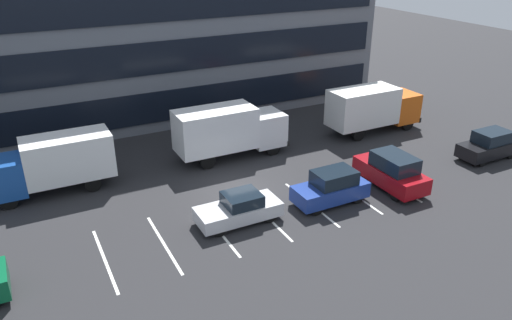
% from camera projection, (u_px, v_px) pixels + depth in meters
% --- Properties ---
extents(ground_plane, '(120.00, 120.00, 0.00)m').
position_uv_depth(ground_plane, '(241.00, 192.00, 28.45)').
color(ground_plane, '#262628').
extents(office_building, '(36.53, 13.30, 14.40)m').
position_uv_depth(office_building, '(144.00, 20.00, 39.94)').
color(office_building, slate).
rests_on(office_building, ground_plane).
extents(lot_markings, '(16.94, 5.40, 0.01)m').
position_uv_depth(lot_markings, '(266.00, 216.00, 26.01)').
color(lot_markings, silver).
rests_on(lot_markings, ground_plane).
extents(box_truck_orange, '(7.38, 2.44, 3.42)m').
position_uv_depth(box_truck_orange, '(373.00, 107.00, 36.37)').
color(box_truck_orange, '#D85914').
rests_on(box_truck_orange, ground_plane).
extents(box_truck_blue, '(7.01, 2.32, 3.25)m').
position_uv_depth(box_truck_blue, '(52.00, 162.00, 27.79)').
color(box_truck_blue, '#194799').
rests_on(box_truck_blue, ground_plane).
extents(box_truck_white, '(7.48, 2.48, 3.47)m').
position_uv_depth(box_truck_white, '(229.00, 129.00, 32.14)').
color(box_truck_white, white).
rests_on(box_truck_white, ground_plane).
extents(suv_black, '(4.16, 1.76, 1.88)m').
position_uv_depth(suv_black, '(489.00, 145.00, 32.41)').
color(suv_black, black).
rests_on(suv_black, ground_plane).
extents(suv_maroon, '(1.96, 4.63, 2.09)m').
position_uv_depth(suv_maroon, '(391.00, 171.00, 28.65)').
color(suv_maroon, maroon).
rests_on(suv_maroon, ground_plane).
extents(sedan_silver, '(4.39, 1.84, 1.57)m').
position_uv_depth(sedan_silver, '(239.00, 209.00, 25.25)').
color(sedan_silver, silver).
rests_on(sedan_silver, ground_plane).
extents(suv_navy, '(4.19, 1.78, 1.89)m').
position_uv_depth(suv_navy, '(331.00, 188.00, 26.99)').
color(suv_navy, navy).
rests_on(suv_navy, ground_plane).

